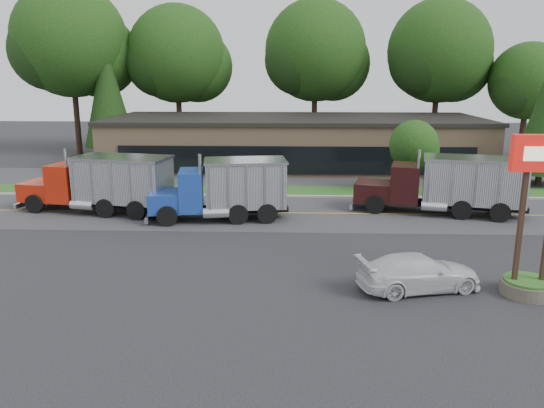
# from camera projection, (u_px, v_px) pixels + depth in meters

# --- Properties ---
(ground) EXTENTS (140.00, 140.00, 0.00)m
(ground) POSITION_uv_depth(u_px,v_px,m) (251.00, 267.00, 22.56)
(ground) COLOR #38383E
(ground) RESTS_ON ground
(road) EXTENTS (60.00, 8.00, 0.02)m
(road) POSITION_uv_depth(u_px,v_px,m) (262.00, 213.00, 31.29)
(road) COLOR #4F4F53
(road) RESTS_ON ground
(center_line) EXTENTS (60.00, 0.12, 0.01)m
(center_line) POSITION_uv_depth(u_px,v_px,m) (262.00, 213.00, 31.29)
(center_line) COLOR gold
(center_line) RESTS_ON ground
(curb) EXTENTS (60.00, 0.30, 0.12)m
(curb) POSITION_uv_depth(u_px,v_px,m) (266.00, 197.00, 35.37)
(curb) COLOR #9E9E99
(curb) RESTS_ON ground
(grass_verge) EXTENTS (60.00, 3.40, 0.03)m
(grass_verge) POSITION_uv_depth(u_px,v_px,m) (267.00, 191.00, 37.11)
(grass_verge) COLOR #276021
(grass_verge) RESTS_ON ground
(far_parking) EXTENTS (60.00, 7.00, 0.02)m
(far_parking) POSITION_uv_depth(u_px,v_px,m) (270.00, 178.00, 41.96)
(far_parking) COLOR #4F4F53
(far_parking) RESTS_ON ground
(strip_mall) EXTENTS (32.00, 12.00, 4.00)m
(strip_mall) POSITION_uv_depth(u_px,v_px,m) (295.00, 143.00, 47.24)
(strip_mall) COLOR tan
(strip_mall) RESTS_ON ground
(bilo_sign) EXTENTS (2.20, 1.90, 5.95)m
(bilo_sign) POSITION_uv_depth(u_px,v_px,m) (532.00, 243.00, 19.27)
(bilo_sign) COLOR #6B6054
(bilo_sign) RESTS_ON ground
(tree_far_a) EXTENTS (11.68, 11.00, 16.67)m
(tree_far_a) POSITION_uv_depth(u_px,v_px,m) (73.00, 46.00, 51.92)
(tree_far_a) COLOR #382619
(tree_far_a) RESTS_ON ground
(tree_far_b) EXTENTS (10.41, 9.80, 14.85)m
(tree_far_b) POSITION_uv_depth(u_px,v_px,m) (179.00, 59.00, 53.76)
(tree_far_b) COLOR #382619
(tree_far_b) RESTS_ON ground
(tree_far_c) EXTENTS (10.73, 10.10, 15.31)m
(tree_far_c) POSITION_uv_depth(u_px,v_px,m) (317.00, 56.00, 53.19)
(tree_far_c) COLOR #382619
(tree_far_c) RESTS_ON ground
(tree_far_d) EXTENTS (10.63, 10.00, 15.16)m
(tree_far_d) POSITION_uv_depth(u_px,v_px,m) (440.00, 56.00, 51.81)
(tree_far_d) COLOR #382619
(tree_far_d) RESTS_ON ground
(tree_far_e) EXTENTS (7.68, 7.23, 10.96)m
(tree_far_e) POSITION_uv_depth(u_px,v_px,m) (529.00, 85.00, 50.18)
(tree_far_e) COLOR #382619
(tree_far_e) RESTS_ON ground
(evergreen_left) EXTENTS (4.89, 4.89, 11.12)m
(evergreen_left) POSITION_uv_depth(u_px,v_px,m) (108.00, 94.00, 50.79)
(evergreen_left) COLOR #382619
(evergreen_left) RESTS_ON ground
(tree_verge) EXTENTS (3.50, 3.29, 4.99)m
(tree_verge) POSITION_uv_depth(u_px,v_px,m) (414.00, 147.00, 36.03)
(tree_verge) COLOR #382619
(tree_verge) RESTS_ON ground
(dump_truck_red) EXTENTS (9.47, 4.24, 3.36)m
(dump_truck_red) POSITION_uv_depth(u_px,v_px,m) (104.00, 182.00, 31.05)
(dump_truck_red) COLOR black
(dump_truck_red) RESTS_ON ground
(dump_truck_blue) EXTENTS (7.85, 3.60, 3.36)m
(dump_truck_blue) POSITION_uv_depth(u_px,v_px,m) (227.00, 188.00, 29.56)
(dump_truck_blue) COLOR black
(dump_truck_blue) RESTS_ON ground
(dump_truck_maroon) EXTENTS (9.83, 4.61, 3.36)m
(dump_truck_maroon) POSITION_uv_depth(u_px,v_px,m) (449.00, 184.00, 30.68)
(dump_truck_maroon) COLOR black
(dump_truck_maroon) RESTS_ON ground
(rally_car) EXTENTS (5.02, 2.98, 1.36)m
(rally_car) POSITION_uv_depth(u_px,v_px,m) (419.00, 272.00, 20.05)
(rally_car) COLOR silver
(rally_car) RESTS_ON ground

